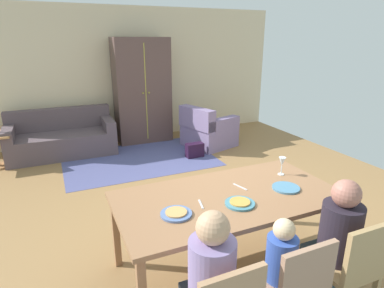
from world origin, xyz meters
name	(u,v)px	position (x,y,z in m)	size (l,w,h in m)	color
ground_plane	(190,194)	(0.00, 0.43, -0.01)	(6.59, 6.07, 0.02)	olive
back_wall	(131,74)	(0.00, 3.52, 1.35)	(6.59, 0.10, 2.70)	beige
dining_table	(229,202)	(-0.29, -1.11, 0.70)	(1.98, 1.02, 0.76)	#926543
plate_near_man	(176,214)	(-0.84, -1.23, 0.77)	(0.25, 0.25, 0.02)	#526DA4
pizza_near_man	(176,212)	(-0.84, -1.23, 0.78)	(0.17, 0.17, 0.01)	tan
plate_near_child	(240,203)	(-0.29, -1.29, 0.77)	(0.25, 0.25, 0.02)	teal
pizza_near_child	(240,202)	(-0.29, -1.29, 0.78)	(0.17, 0.17, 0.01)	gold
plate_near_woman	(286,188)	(0.25, -1.21, 0.77)	(0.25, 0.25, 0.02)	teal
wine_glass	(282,162)	(0.42, -0.93, 0.89)	(0.07, 0.07, 0.19)	silver
fork	(201,204)	(-0.59, -1.16, 0.76)	(0.02, 0.15, 0.01)	silver
knife	(240,187)	(-0.12, -1.01, 0.76)	(0.01, 0.17, 0.01)	silver
dining_chair_child	(293,286)	(-0.29, -1.99, 0.49)	(0.42, 0.42, 0.87)	#A57D62
person_child	(276,277)	(-0.29, -1.82, 0.43)	(0.22, 0.29, 0.92)	#313148
dining_chair_woman	(351,264)	(0.25, -1.99, 0.49)	(0.43, 0.43, 0.87)	tan
person_woman	(333,248)	(0.25, -1.81, 0.51)	(0.30, 0.40, 1.11)	#2E4451
area_rug	(139,159)	(-0.30, 2.03, 0.00)	(2.60, 1.80, 0.01)	#4B4F80
couch	(62,138)	(-1.52, 2.89, 0.30)	(1.87, 0.86, 0.82)	#53454B
armchair	(207,131)	(1.16, 2.22, 0.32)	(1.07, 1.06, 0.82)	gray
armoire	(142,91)	(0.11, 3.13, 1.05)	(1.10, 0.59, 2.10)	brown
handbag	(195,150)	(0.67, 1.73, 0.13)	(0.32, 0.16, 0.26)	#26122A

